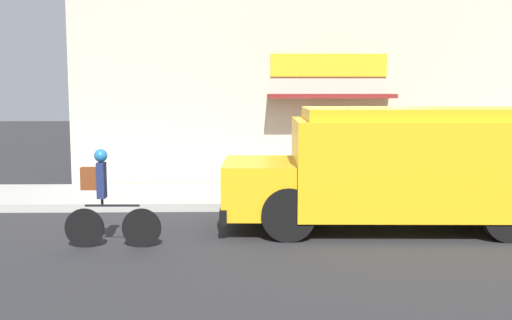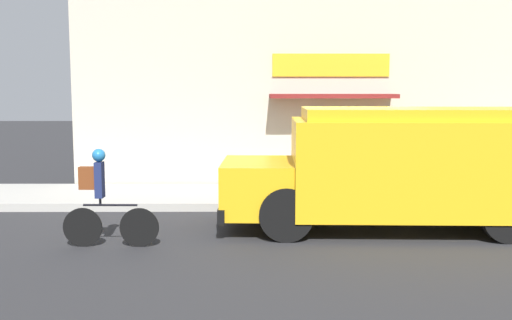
% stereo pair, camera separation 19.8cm
% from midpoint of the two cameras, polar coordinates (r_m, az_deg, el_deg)
% --- Properties ---
extents(ground_plane, '(70.00, 70.00, 0.00)m').
position_cam_midpoint_polar(ground_plane, '(12.59, 8.93, -4.84)').
color(ground_plane, '#2B2B2D').
extents(sidewalk, '(28.00, 2.63, 0.17)m').
position_cam_midpoint_polar(sidewalk, '(13.85, 7.97, -3.41)').
color(sidewalk, '#ADAAA3').
rests_on(sidewalk, ground_plane).
extents(storefront, '(13.16, 1.08, 5.00)m').
position_cam_midpoint_polar(storefront, '(15.07, 7.21, 6.66)').
color(storefront, beige).
rests_on(storefront, ground_plane).
extents(school_bus, '(5.98, 2.68, 2.18)m').
position_cam_midpoint_polar(school_bus, '(11.01, 13.43, -0.54)').
color(school_bus, yellow).
rests_on(school_bus, ground_plane).
extents(cyclist, '(1.54, 0.21, 1.58)m').
position_cam_midpoint_polar(cyclist, '(9.84, -14.78, -3.63)').
color(cyclist, black).
rests_on(cyclist, ground_plane).
extents(trash_bin, '(0.60, 0.60, 0.92)m').
position_cam_midpoint_polar(trash_bin, '(14.11, 10.56, -1.03)').
color(trash_bin, '#2D5138').
rests_on(trash_bin, sidewalk).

